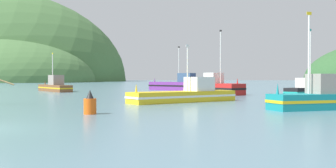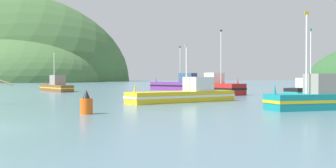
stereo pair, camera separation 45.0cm
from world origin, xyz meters
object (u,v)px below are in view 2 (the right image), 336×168
channel_buoy (86,104)px  fishing_boat_yellow (185,94)px  fishing_boat_brown (56,86)px  fishing_boat_purple (181,85)px  fishing_boat_teal (315,99)px  fishing_boat_red (219,87)px  fishing_boat_black (310,91)px

channel_buoy → fishing_boat_yellow: bearing=65.5°
fishing_boat_brown → fishing_boat_purple: fishing_boat_purple is taller
fishing_boat_brown → fishing_boat_teal: 42.39m
fishing_boat_brown → fishing_boat_red: 25.82m
channel_buoy → fishing_boat_brown: bearing=114.0°
fishing_boat_brown → fishing_boat_red: (24.29, -8.76, 0.13)m
channel_buoy → fishing_boat_teal: bearing=17.0°
fishing_boat_black → fishing_boat_yellow: bearing=170.2°
fishing_boat_yellow → fishing_boat_black: 15.89m
fishing_boat_yellow → fishing_boat_black: size_ratio=1.27×
fishing_boat_teal → fishing_boat_red: bearing=-98.4°
fishing_boat_teal → channel_buoy: fishing_boat_teal is taller
fishing_boat_teal → fishing_boat_purple: 37.39m
fishing_boat_teal → channel_buoy: bearing=-5.0°
fishing_boat_brown → fishing_boat_purple: (18.83, 5.41, 0.12)m
fishing_boat_teal → fishing_boat_black: size_ratio=0.93×
fishing_boat_yellow → channel_buoy: 12.51m
fishing_boat_teal → fishing_boat_yellow: 11.34m
fishing_boat_teal → fishing_boat_purple: size_ratio=0.64×
fishing_boat_teal → channel_buoy: 14.70m
fishing_boat_red → fishing_boat_teal: bearing=-28.7°
fishing_boat_brown → fishing_boat_yellow: fishing_boat_brown is taller
fishing_boat_red → fishing_boat_yellow: (-3.63, -14.57, -0.25)m
fishing_boat_yellow → channel_buoy: bearing=26.4°
fishing_boat_teal → fishing_boat_yellow: bearing=-60.6°
fishing_boat_teal → fishing_boat_black: (4.18, 16.17, -0.04)m
fishing_boat_brown → fishing_boat_black: (33.70, -14.24, -0.10)m
fishing_boat_teal → fishing_boat_black: 16.71m
fishing_boat_teal → fishing_boat_yellow: size_ratio=0.73×
fishing_boat_red → fishing_boat_black: fishing_boat_red is taller
fishing_boat_red → fishing_boat_teal: fishing_boat_red is taller
fishing_boat_purple → fishing_boat_red: bearing=148.3°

